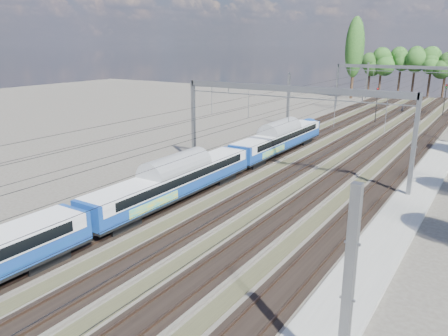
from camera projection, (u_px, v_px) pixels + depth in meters
The scene contains 8 objects.
track_bed at pixel (336, 147), 55.86m from camera, with size 21.00×130.00×0.34m.
platform at pixel (386, 239), 29.38m from camera, with size 3.00×70.00×0.30m, color gray.
catenary at pixel (360, 92), 60.16m from camera, with size 25.65×130.00×9.00m.
poplar at pixel (355, 48), 103.01m from camera, with size 4.40×4.40×19.04m.
emu_train at pixel (173, 177), 35.53m from camera, with size 2.76×58.35×4.03m.
worker at pixel (403, 108), 83.76m from camera, with size 0.64×0.42×1.75m, color black.
signal_near at pixel (377, 101), 71.80m from camera, with size 0.39×0.35×5.89m.
signal_far at pixel (445, 97), 78.06m from camera, with size 0.39×0.36×5.87m.
Camera 1 is at (17.42, -8.56, 12.81)m, focal length 35.00 mm.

